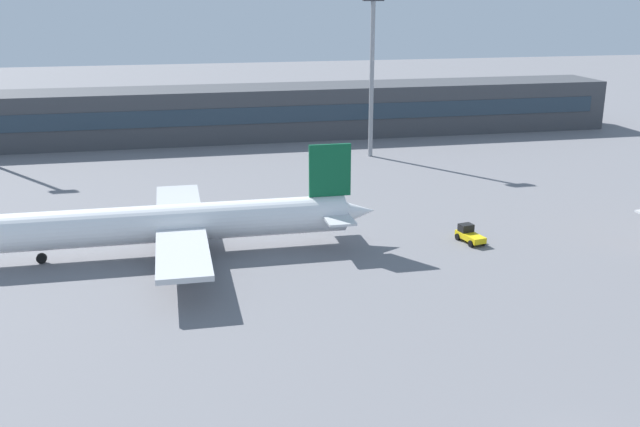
{
  "coord_description": "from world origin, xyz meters",
  "views": [
    {
      "loc": [
        -22.2,
        -30.25,
        25.15
      ],
      "look_at": [
        -6.85,
        40.0,
        3.0
      ],
      "focal_mm": 40.57,
      "sensor_mm": 36.0,
      "label": 1
    }
  ],
  "objects": [
    {
      "name": "baggage_tug_yellow",
      "position": [
        8.35,
        36.33,
        0.8
      ],
      "size": [
        2.37,
        3.82,
        1.75
      ],
      "color": "yellow",
      "rests_on": "ground_plane"
    },
    {
      "name": "floodlight_tower_east",
      "position": [
        9.72,
        78.33,
        14.48
      ],
      "size": [
        3.2,
        0.8,
        24.95
      ],
      "color": "gray",
      "rests_on": "ground_plane"
    },
    {
      "name": "terminal_building",
      "position": [
        0.0,
        97.55,
        4.5
      ],
      "size": [
        118.93,
        12.13,
        9.0
      ],
      "color": "#3F4247",
      "rests_on": "ground_plane"
    },
    {
      "name": "ground_plane",
      "position": [
        0.0,
        40.0,
        0.0
      ],
      "size": [
        400.0,
        400.0,
        0.0
      ],
      "primitive_type": "plane",
      "color": "slate"
    },
    {
      "name": "airplane_mid",
      "position": [
        -22.46,
        39.25,
        3.2
      ],
      "size": [
        42.38,
        29.44,
        10.49
      ],
      "color": "white",
      "rests_on": "ground_plane"
    }
  ]
}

